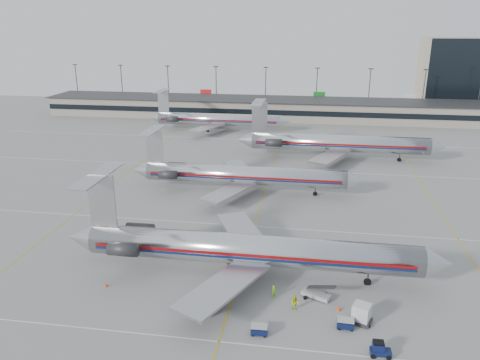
% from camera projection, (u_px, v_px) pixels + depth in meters
% --- Properties ---
extents(ground, '(260.00, 260.00, 0.00)m').
position_uv_depth(ground, '(245.00, 257.00, 63.21)').
color(ground, gray).
rests_on(ground, ground).
extents(apron_markings, '(160.00, 0.15, 0.02)m').
position_uv_depth(apron_markings, '(254.00, 226.00, 72.57)').
color(apron_markings, silver).
rests_on(apron_markings, ground).
extents(terminal, '(162.00, 17.00, 6.25)m').
position_uv_depth(terminal, '(288.00, 109.00, 153.93)').
color(terminal, gray).
rests_on(terminal, ground).
extents(light_mast_row, '(163.60, 0.40, 15.28)m').
position_uv_depth(light_mast_row, '(291.00, 87.00, 165.33)').
color(light_mast_row, '#38383D').
rests_on(light_mast_row, ground).
extents(distant_building, '(30.00, 20.00, 25.00)m').
position_uv_depth(distant_building, '(465.00, 73.00, 169.96)').
color(distant_building, tan).
rests_on(distant_building, ground).
extents(jet_foreground, '(47.63, 28.05, 12.47)m').
position_uv_depth(jet_foreground, '(243.00, 249.00, 57.54)').
color(jet_foreground, silver).
rests_on(jet_foreground, ground).
extents(jet_second_row, '(43.45, 25.58, 11.37)m').
position_uv_depth(jet_second_row, '(240.00, 175.00, 86.57)').
color(jet_second_row, silver).
rests_on(jet_second_row, ground).
extents(jet_third_row, '(47.27, 29.08, 12.93)m').
position_uv_depth(jet_third_row, '(334.00, 143.00, 107.61)').
color(jet_third_row, silver).
rests_on(jet_third_row, ground).
extents(jet_back_row, '(42.20, 25.96, 11.54)m').
position_uv_depth(jet_back_row, '(216.00, 119.00, 136.03)').
color(jet_back_row, silver).
rests_on(jet_back_row, ground).
extents(tug_left, '(2.49, 1.36, 1.97)m').
position_uv_depth(tug_left, '(201.00, 305.00, 50.74)').
color(tug_left, '#0B143D').
rests_on(tug_left, ground).
extents(tug_center, '(2.69, 1.75, 2.01)m').
position_uv_depth(tug_center, '(203.00, 299.00, 51.92)').
color(tug_center, '#0B143D').
rests_on(tug_center, ground).
extents(tug_right, '(1.98, 1.05, 1.60)m').
position_uv_depth(tug_right, '(379.00, 350.00, 44.13)').
color(tug_right, '#0B143D').
rests_on(tug_right, ground).
extents(cart_inner, '(1.72, 1.21, 0.95)m').
position_uv_depth(cart_inner, '(259.00, 330.00, 47.35)').
color(cart_inner, '#0B143D').
rests_on(cart_inner, ground).
extents(cart_outer, '(1.78, 1.26, 0.99)m').
position_uv_depth(cart_outer, '(345.00, 323.00, 48.31)').
color(cart_outer, '#0B143D').
rests_on(cart_outer, ground).
extents(uld_container, '(2.56, 2.37, 2.18)m').
position_uv_depth(uld_container, '(361.00, 314.00, 48.95)').
color(uld_container, '#2D2D30').
rests_on(uld_container, ground).
extents(belt_loader, '(3.98, 2.44, 2.05)m').
position_uv_depth(belt_loader, '(317.00, 294.00, 53.53)').
color(belt_loader, '#A0A0A0').
rests_on(belt_loader, ground).
extents(ramp_worker_near, '(0.60, 0.67, 1.53)m').
position_uv_depth(ramp_worker_near, '(274.00, 292.00, 53.59)').
color(ramp_worker_near, '#80D113').
rests_on(ramp_worker_near, ground).
extents(ramp_worker_far, '(0.95, 0.79, 1.77)m').
position_uv_depth(ramp_worker_far, '(295.00, 303.00, 51.20)').
color(ramp_worker_far, '#B9C812').
rests_on(ramp_worker_far, ground).
extents(cone_right, '(0.50, 0.50, 0.63)m').
position_uv_depth(cone_right, '(339.00, 308.00, 51.30)').
color(cone_right, '#E74607').
rests_on(cone_right, ground).
extents(cone_left, '(0.45, 0.45, 0.54)m').
position_uv_depth(cone_left, '(106.00, 285.00, 55.95)').
color(cone_left, '#E74607').
rests_on(cone_left, ground).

